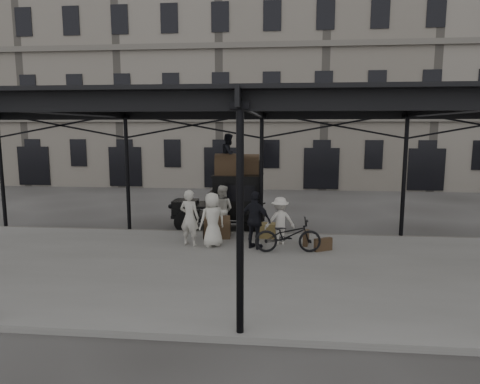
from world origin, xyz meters
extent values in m
plane|color=#383533|center=(0.00, 0.00, 0.00)|extent=(120.00, 120.00, 0.00)
cube|color=slate|center=(0.00, -2.00, 0.07)|extent=(28.00, 8.00, 0.15)
cylinder|color=black|center=(-10.00, 2.00, 2.15)|extent=(0.14, 0.14, 4.30)
cylinder|color=black|center=(0.00, 2.00, 2.15)|extent=(0.14, 0.14, 4.30)
cylinder|color=black|center=(0.00, -5.80, 2.15)|extent=(0.14, 0.14, 4.30)
cube|color=black|center=(0.00, 2.00, 4.48)|extent=(22.00, 0.10, 0.45)
cube|color=black|center=(0.00, -5.80, 4.48)|extent=(22.00, 0.10, 0.45)
cube|color=black|center=(0.00, -1.70, 4.65)|extent=(22.50, 9.00, 0.08)
cube|color=silver|center=(0.00, -1.70, 4.72)|extent=(18.00, 7.00, 0.04)
cube|color=slate|center=(0.00, 18.00, 7.00)|extent=(64.00, 8.00, 14.00)
cylinder|color=black|center=(-2.94, 2.28, 0.40)|extent=(0.80, 0.10, 0.80)
cylinder|color=black|center=(-2.94, 3.72, 0.40)|extent=(0.80, 0.10, 0.80)
cylinder|color=black|center=(-0.34, 2.28, 0.40)|extent=(0.80, 0.10, 0.80)
cylinder|color=black|center=(-0.34, 3.72, 0.40)|extent=(0.80, 0.10, 0.80)
cube|color=black|center=(-1.69, 3.00, 0.55)|extent=(3.60, 1.25, 0.12)
cube|color=black|center=(-3.04, 3.00, 0.85)|extent=(0.90, 1.00, 0.55)
cube|color=black|center=(-3.51, 3.00, 0.85)|extent=(0.06, 0.70, 0.55)
cube|color=black|center=(-2.24, 3.00, 0.95)|extent=(0.70, 1.30, 0.10)
cube|color=black|center=(-0.94, 3.00, 1.35)|extent=(1.80, 1.45, 1.55)
cube|color=black|center=(-0.94, 2.27, 1.55)|extent=(1.40, 0.02, 0.60)
cube|color=black|center=(-0.94, 3.00, 2.15)|extent=(1.90, 1.55, 0.06)
imported|color=beige|center=(-2.23, 0.01, 1.07)|extent=(0.77, 0.61, 1.84)
imported|color=beige|center=(-1.40, 1.67, 1.04)|extent=(1.01, 0.88, 1.78)
imported|color=beige|center=(-1.48, 0.00, 1.03)|extent=(1.03, 0.93, 1.76)
imported|color=black|center=(-0.08, -0.14, 1.07)|extent=(1.17, 0.88, 1.85)
imported|color=silver|center=(0.70, 0.47, 0.94)|extent=(1.13, 0.82, 1.57)
imported|color=black|center=(0.96, -0.44, 0.69)|extent=(2.10, 0.91, 1.07)
imported|color=black|center=(-1.29, 2.90, 2.96)|extent=(0.75, 0.87, 1.57)
cube|color=olive|center=(0.24, 1.28, 0.40)|extent=(0.62, 0.48, 0.50)
cube|color=#4B3823|center=(1.56, 0.47, 0.38)|extent=(0.24, 0.62, 0.45)
cube|color=#4B3823|center=(2.06, -0.19, 0.35)|extent=(0.60, 0.42, 0.40)
camera|label=1|loc=(0.75, -13.35, 3.98)|focal=32.00mm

